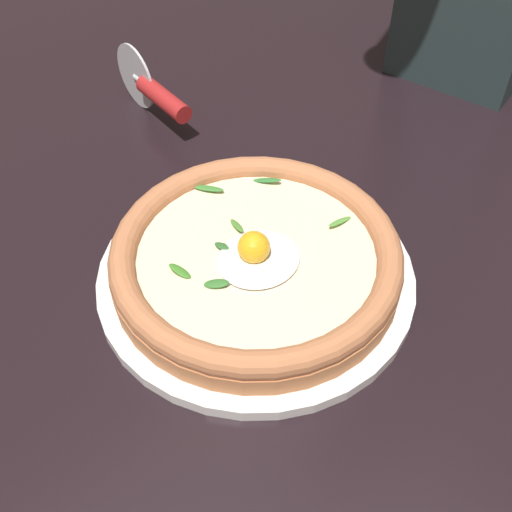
% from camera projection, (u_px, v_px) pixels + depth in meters
% --- Properties ---
extents(ground_plane, '(2.40, 2.40, 0.03)m').
position_uv_depth(ground_plane, '(306.00, 292.00, 0.59)').
color(ground_plane, black).
rests_on(ground_plane, ground).
extents(pizza_plate, '(0.29, 0.29, 0.01)m').
position_uv_depth(pizza_plate, '(256.00, 275.00, 0.57)').
color(pizza_plate, white).
rests_on(pizza_plate, ground).
extents(pizza, '(0.26, 0.26, 0.05)m').
position_uv_depth(pizza, '(256.00, 257.00, 0.55)').
color(pizza, '#C07647').
rests_on(pizza, pizza_plate).
extents(pizza_cutter, '(0.03, 0.15, 0.08)m').
position_uv_depth(pizza_cutter, '(154.00, 91.00, 0.73)').
color(pizza_cutter, silver).
rests_on(pizza_cutter, ground).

